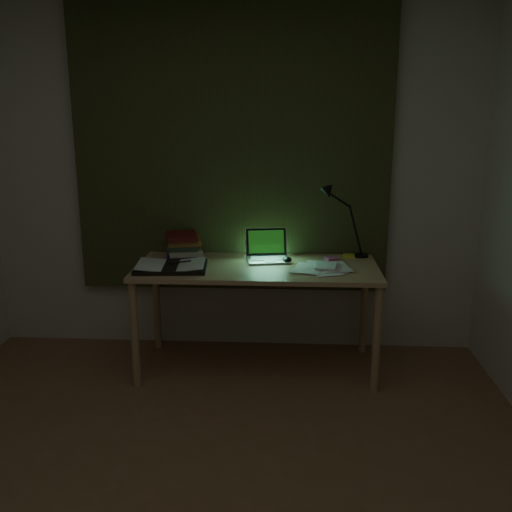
{
  "coord_description": "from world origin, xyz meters",
  "views": [
    {
      "loc": [
        0.4,
        -2.03,
        1.71
      ],
      "look_at": [
        0.2,
        1.45,
        0.82
      ],
      "focal_mm": 40.0,
      "sensor_mm": 36.0,
      "label": 1
    }
  ],
  "objects_px": {
    "desk": "(257,318)",
    "laptop": "(269,246)",
    "loose_papers": "(319,266)",
    "book_stack": "(183,245)",
    "open_textbook": "(171,266)",
    "desk_lamp": "(363,222)"
  },
  "relations": [
    {
      "from": "laptop",
      "to": "book_stack",
      "type": "xyz_separation_m",
      "value": [
        -0.6,
        0.07,
        -0.01
      ]
    },
    {
      "from": "desk",
      "to": "open_textbook",
      "type": "xyz_separation_m",
      "value": [
        -0.55,
        -0.11,
        0.38
      ]
    },
    {
      "from": "desk",
      "to": "loose_papers",
      "type": "height_order",
      "value": "loose_papers"
    },
    {
      "from": "laptop",
      "to": "book_stack",
      "type": "distance_m",
      "value": 0.6
    },
    {
      "from": "desk",
      "to": "laptop",
      "type": "xyz_separation_m",
      "value": [
        0.07,
        0.12,
        0.46
      ]
    },
    {
      "from": "open_textbook",
      "to": "desk_lamp",
      "type": "xyz_separation_m",
      "value": [
        1.26,
        0.39,
        0.23
      ]
    },
    {
      "from": "open_textbook",
      "to": "loose_papers",
      "type": "bearing_deg",
      "value": 1.48
    },
    {
      "from": "desk",
      "to": "book_stack",
      "type": "xyz_separation_m",
      "value": [
        -0.52,
        0.19,
        0.45
      ]
    },
    {
      "from": "desk",
      "to": "open_textbook",
      "type": "distance_m",
      "value": 0.68
    },
    {
      "from": "laptop",
      "to": "desk_lamp",
      "type": "bearing_deg",
      "value": 3.28
    },
    {
      "from": "open_textbook",
      "to": "desk",
      "type": "bearing_deg",
      "value": 6.48
    },
    {
      "from": "book_stack",
      "to": "desk_lamp",
      "type": "height_order",
      "value": "desk_lamp"
    },
    {
      "from": "open_textbook",
      "to": "book_stack",
      "type": "xyz_separation_m",
      "value": [
        0.02,
        0.3,
        0.07
      ]
    },
    {
      "from": "desk",
      "to": "open_textbook",
      "type": "height_order",
      "value": "open_textbook"
    },
    {
      "from": "desk",
      "to": "laptop",
      "type": "relative_size",
      "value": 4.92
    },
    {
      "from": "laptop",
      "to": "loose_papers",
      "type": "distance_m",
      "value": 0.37
    },
    {
      "from": "desk",
      "to": "laptop",
      "type": "distance_m",
      "value": 0.49
    },
    {
      "from": "loose_papers",
      "to": "book_stack",
      "type": "bearing_deg",
      "value": 168.0
    },
    {
      "from": "open_textbook",
      "to": "desk_lamp",
      "type": "distance_m",
      "value": 1.34
    },
    {
      "from": "desk",
      "to": "desk_lamp",
      "type": "bearing_deg",
      "value": 21.25
    },
    {
      "from": "desk",
      "to": "loose_papers",
      "type": "bearing_deg",
      "value": -0.55
    },
    {
      "from": "loose_papers",
      "to": "desk_lamp",
      "type": "distance_m",
      "value": 0.48
    }
  ]
}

